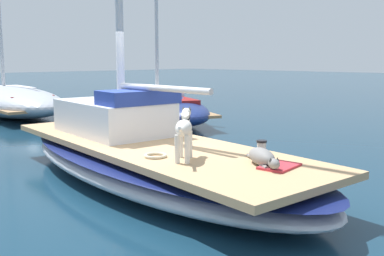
% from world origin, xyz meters
% --- Properties ---
extents(ground_plane, '(120.00, 120.00, 0.00)m').
position_xyz_m(ground_plane, '(0.00, 0.00, 0.00)').
color(ground_plane, '#143347').
extents(sailboat_main, '(3.20, 7.44, 0.66)m').
position_xyz_m(sailboat_main, '(0.00, 0.00, 0.34)').
color(sailboat_main, '#B2B7C1').
rests_on(sailboat_main, ground).
extents(cabin_house, '(1.61, 2.34, 0.84)m').
position_xyz_m(cabin_house, '(0.12, 1.11, 1.01)').
color(cabin_house, silver).
rests_on(cabin_house, sailboat_main).
extents(dog_grey, '(0.55, 0.87, 0.22)m').
position_xyz_m(dog_grey, '(0.01, -2.29, 0.77)').
color(dog_grey, gray).
rests_on(dog_grey, sailboat_main).
extents(dog_white, '(0.77, 0.67, 0.70)m').
position_xyz_m(dog_white, '(-0.47, -1.32, 1.08)').
color(dog_white, silver).
rests_on(dog_white, sailboat_main).
extents(deck_winch, '(0.16, 0.16, 0.21)m').
position_xyz_m(deck_winch, '(0.54, -1.88, 0.76)').
color(deck_winch, '#B7B7BC').
rests_on(deck_winch, sailboat_main).
extents(coiled_rope, '(0.32, 0.32, 0.04)m').
position_xyz_m(coiled_rope, '(-0.66, -0.93, 0.68)').
color(coiled_rope, beige).
rests_on(coiled_rope, sailboat_main).
extents(deck_towel, '(0.60, 0.42, 0.03)m').
position_xyz_m(deck_towel, '(0.08, -2.50, 0.68)').
color(deck_towel, '#C6333D').
rests_on(deck_towel, sailboat_main).
extents(moored_boat_far_astern, '(3.35, 7.28, 5.78)m').
position_xyz_m(moored_boat_far_astern, '(1.92, 10.21, 0.55)').
color(moored_boat_far_astern, '#B2B7C1').
rests_on(moored_boat_far_astern, ground).
extents(moored_boat_starboard_side, '(4.35, 6.33, 5.63)m').
position_xyz_m(moored_boat_starboard_side, '(4.76, 5.17, 0.50)').
color(moored_boat_starboard_side, navy).
rests_on(moored_boat_starboard_side, ground).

